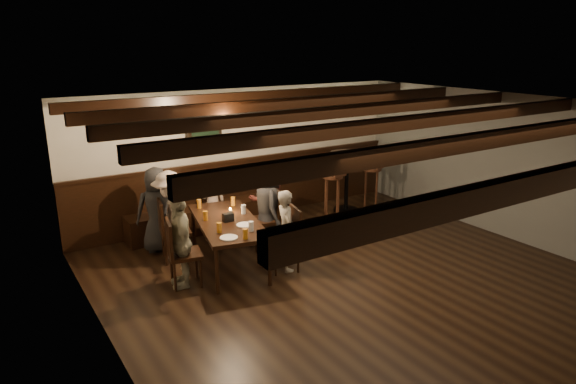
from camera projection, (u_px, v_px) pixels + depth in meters
room at (265, 178)px, 8.27m from camera, size 7.00×7.00×7.00m
dining_table at (228, 224)px, 7.47m from camera, size 1.21×1.99×0.69m
chair_left_near at (175, 241)px, 7.74m from camera, size 0.52×0.52×0.95m
chair_left_far at (184, 265)px, 6.93m from camera, size 0.51×0.51×0.93m
chair_right_near at (266, 230)px, 8.21m from camera, size 0.52×0.52×0.96m
chair_right_far at (284, 251)px, 7.40m from camera, size 0.50×0.50×0.92m
person_bench_left at (157, 210)px, 7.98m from camera, size 0.74×0.56×1.35m
person_bench_centre at (213, 205)px, 8.43m from camera, size 0.50×0.38×1.22m
person_bench_right at (267, 199)px, 8.58m from camera, size 0.73×0.62×1.31m
person_left_near at (171, 217)px, 7.62m from camera, size 0.70×0.98×1.38m
person_left_far at (180, 241)px, 6.82m from camera, size 0.47×0.79×1.27m
person_right_near at (267, 205)px, 8.11m from camera, size 0.58×0.76×1.40m
person_right_far at (286, 230)px, 7.33m from camera, size 0.37×0.49×1.20m
pint_a at (199, 204)px, 7.98m from camera, size 0.07×0.07×0.14m
pint_b at (233, 201)px, 8.11m from camera, size 0.07×0.07×0.14m
pint_c at (205, 216)px, 7.43m from camera, size 0.07×0.07×0.14m
pint_d at (244, 209)px, 7.72m from camera, size 0.07×0.07×0.14m
pint_e at (219, 228)px, 6.96m from camera, size 0.07×0.07×0.14m
pint_f at (251, 226)px, 7.01m from camera, size 0.07×0.07×0.14m
pint_g at (245, 234)px, 6.73m from camera, size 0.07×0.07×0.14m
plate_near at (229, 238)px, 6.78m from camera, size 0.24×0.24×0.01m
plate_far at (245, 225)px, 7.24m from camera, size 0.24×0.24×0.01m
condiment_caddy at (228, 217)px, 7.40m from camera, size 0.15×0.10×0.12m
candle at (230, 211)px, 7.76m from camera, size 0.05×0.05×0.05m
high_top_table at (347, 173)px, 9.84m from camera, size 0.66×0.66×1.17m
bar_stool_left at (332, 196)px, 9.51m from camera, size 0.39×0.41×1.19m
bar_stool_right at (371, 187)px, 10.07m from camera, size 0.41×0.43×1.19m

